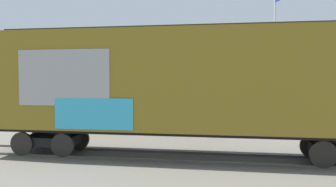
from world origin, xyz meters
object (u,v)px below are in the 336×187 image
(flagpole, at_px, (276,37))
(parked_car_tan, at_px, (108,116))
(freight_car, at_px, (187,82))
(parked_car_white, at_px, (191,117))

(flagpole, height_order, parked_car_tan, flagpole)
(freight_car, distance_m, parked_car_white, 6.00)
(flagpole, height_order, parked_car_white, flagpole)
(parked_car_tan, relative_size, parked_car_white, 1.09)
(parked_car_tan, height_order, parked_car_white, parked_car_white)
(freight_car, height_order, parked_car_white, freight_car)
(parked_car_tan, bearing_deg, freight_car, -48.52)
(parked_car_white, bearing_deg, flagpole, 45.15)
(parked_car_white, bearing_deg, parked_car_tan, 178.36)
(freight_car, distance_m, flagpole, 12.26)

